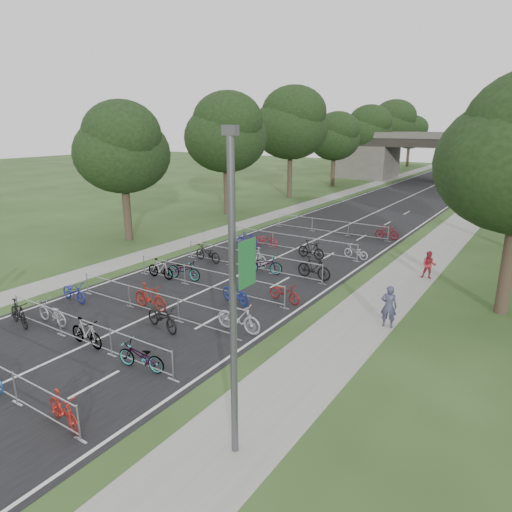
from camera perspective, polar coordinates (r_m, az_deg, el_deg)
The scene contains 43 objects.
road at distance 58.47m, azimuth 19.08°, elevation 7.23°, with size 11.00×140.00×0.01m, color black.
sidewalk_right at distance 57.04m, azimuth 26.88°, elevation 6.17°, with size 3.00×140.00×0.01m, color gray.
sidewalk_left at distance 60.74m, azimuth 12.19°, elevation 8.06°, with size 2.00×140.00×0.01m, color gray.
lane_markings at distance 58.47m, azimuth 19.08°, elevation 7.23°, with size 0.12×140.00×0.00m, color silver.
overpass_bridge at distance 72.67m, azimuth 22.46°, elevation 11.30°, with size 31.00×8.00×7.05m.
lamppost at distance 10.80m, azimuth -2.78°, elevation -5.27°, with size 0.61×0.65×8.21m.
tree_left_0 at distance 33.88m, azimuth -16.37°, elevation 12.62°, with size 6.72×6.72×10.25m.
tree_left_1 at distance 42.64m, azimuth -3.77°, elevation 14.92°, with size 7.56×7.56×11.53m.
tree_left_2 at distance 52.70m, azimuth 4.42°, elevation 16.03°, with size 8.40×8.40×12.81m.
tree_left_3 at distance 63.47m, azimuth 9.84°, elevation 14.40°, with size 6.72×6.72×10.25m.
tree_left_4 at distance 74.59m, azimuth 13.75°, elevation 15.04°, with size 7.56×7.56×11.53m.
tree_left_5 at distance 85.95m, azimuth 16.65°, elevation 15.48°, with size 8.40×8.40×12.81m.
tree_left_6 at distance 97.48m, azimuth 18.74°, elevation 14.35°, with size 6.72×6.72×10.25m.
barrier_row_1 at distance 18.90m, azimuth -20.68°, elevation -8.91°, with size 9.70×0.08×1.10m.
barrier_row_2 at distance 20.98m, azimuth -12.76°, elevation -5.71°, with size 9.70×0.08×1.10m.
barrier_row_3 at distance 23.57m, azimuth -6.14°, elevation -2.93°, with size 9.70×0.08×1.10m.
barrier_row_4 at distance 26.61m, azimuth -0.68°, elevation -0.59°, with size 9.70×0.08×1.10m.
barrier_row_5 at distance 30.73m, azimuth 4.55°, elevation 1.66°, with size 9.70×0.08×1.10m.
barrier_row_6 at distance 35.96m, azimuth 9.21°, elevation 3.65°, with size 9.70×0.08×1.10m.
bike_3 at distance 14.52m, azimuth -22.94°, elevation -17.29°, with size 0.49×1.73×1.04m, color maroon.
bike_4 at distance 21.74m, azimuth -27.54°, elevation -6.39°, with size 0.53×1.87×1.12m, color black.
bike_5 at distance 21.35m, azimuth -24.16°, elevation -6.51°, with size 0.67×1.92×1.01m, color #9D9CA3.
bike_6 at distance 18.82m, azimuth -20.45°, elevation -8.99°, with size 0.51×1.82×1.10m, color #A9ABB1.
bike_7 at distance 16.60m, azimuth -14.21°, elevation -12.10°, with size 0.67×1.91×1.00m, color #A9ABB1.
bike_8 at distance 23.60m, azimuth -21.81°, elevation -4.16°, with size 0.65×1.86×0.98m, color navy.
bike_9 at distance 21.46m, azimuth -13.10°, elevation -5.03°, with size 0.58×2.05×1.23m, color maroon.
bike_10 at distance 19.39m, azimuth -11.64°, elevation -7.56°, with size 0.70×2.02×1.06m, color black.
bike_11 at distance 18.79m, azimuth -2.19°, elevation -7.70°, with size 0.59×2.07×1.25m, color #A6A8AE.
bike_12 at distance 25.64m, azimuth -11.86°, elevation -1.59°, with size 0.51×1.82×1.10m, color #A9ABB1.
bike_13 at distance 25.24m, azimuth -8.98°, elevation -1.73°, with size 0.73×2.08×1.09m, color #A9ABB1.
bike_14 at distance 21.65m, azimuth -2.60°, elevation -4.61°, with size 0.51×1.80×1.08m, color navy.
bike_15 at distance 21.89m, azimuth 3.60°, elevation -4.58°, with size 0.63×1.81×0.95m, color maroon.
bike_16 at distance 28.31m, azimuth -6.07°, elevation 0.35°, with size 0.72×2.07×1.09m, color black.
bike_17 at distance 27.18m, azimuth -0.12°, elevation -0.06°, with size 0.58×2.07×1.24m, color #A5A4AC.
bike_18 at distance 25.86m, azimuth 1.00°, elevation -1.06°, with size 0.74×2.12×1.11m, color #A9ABB1.
bike_19 at distance 25.21m, azimuth 7.26°, elevation -1.51°, with size 0.58×2.06×1.24m, color black.
bike_20 at distance 31.46m, azimuth -1.09°, elevation 2.04°, with size 0.50×1.78×1.07m, color navy.
bike_21 at distance 31.79m, azimuth 1.31°, elevation 2.05°, with size 0.62×1.76×0.93m, color maroon.
bike_22 at distance 28.99m, azimuth 6.90°, elevation 0.78°, with size 0.54×1.93×1.16m, color black.
bike_23 at distance 29.46m, azimuth 12.36°, elevation 0.49°, with size 0.59×1.68×0.88m, color silver.
bike_27 at distance 35.10m, azimuth 16.05°, elevation 2.87°, with size 0.49×1.73×1.04m, color maroon.
pedestrian_a at distance 19.88m, azimuth 16.26°, elevation -6.08°, with size 0.66×0.44×1.82m, color #35344F.
pedestrian_b at distance 26.73m, azimuth 20.80°, elevation -1.09°, with size 0.75×0.59×1.54m, color maroon.
Camera 1 is at (14.29, -6.09, 8.23)m, focal length 32.00 mm.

